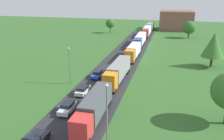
{
  "coord_description": "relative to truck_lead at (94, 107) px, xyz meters",
  "views": [
    {
      "loc": [
        12.7,
        -15.0,
        18.19
      ],
      "look_at": [
        0.59,
        32.75,
        1.59
      ],
      "focal_mm": 38.15,
      "sensor_mm": 36.0,
      "label": 1
    }
  ],
  "objects": [
    {
      "name": "lamppost_lead",
      "position": [
        3.69,
        -6.17,
        2.59
      ],
      "size": [
        0.36,
        0.36,
        8.56
      ],
      "color": "slate",
      "rests_on": "ground"
    },
    {
      "name": "car_second",
      "position": [
        -4.78,
        1.33,
        -1.3
      ],
      "size": [
        1.83,
        4.19,
        1.56
      ],
      "color": "white",
      "rests_on": "road"
    },
    {
      "name": "truck_sixth",
      "position": [
        -0.16,
        85.13,
        -0.09
      ],
      "size": [
        2.57,
        13.57,
        3.47
      ],
      "color": "blue",
      "rests_on": "road"
    },
    {
      "name": "car_fourth",
      "position": [
        -4.95,
        17.31,
        -1.33
      ],
      "size": [
        1.8,
        4.18,
        1.49
      ],
      "color": "blue",
      "rests_on": "road"
    },
    {
      "name": "lamppost_second",
      "position": [
        -9.17,
        12.49,
        2.09
      ],
      "size": [
        0.36,
        0.36,
        7.58
      ],
      "color": "slate",
      "rests_on": "ground"
    },
    {
      "name": "truck_fifth",
      "position": [
        -0.04,
        68.86,
        0.03
      ],
      "size": [
        2.57,
        12.56,
        3.76
      ],
      "color": "red",
      "rests_on": "road"
    },
    {
      "name": "motorcycle_courier",
      "position": [
        -6.22,
        1.4,
        -1.62
      ],
      "size": [
        0.28,
        1.94,
        0.91
      ],
      "color": "black",
      "rests_on": "road"
    },
    {
      "name": "truck_third",
      "position": [
        0.05,
        34.27,
        -0.03
      ],
      "size": [
        2.65,
        12.09,
        3.59
      ],
      "color": "orange",
      "rests_on": "road"
    },
    {
      "name": "truck_lead",
      "position": [
        0.0,
        0.0,
        0.0
      ],
      "size": [
        2.69,
        12.64,
        3.69
      ],
      "color": "red",
      "rests_on": "road"
    },
    {
      "name": "tree_oak",
      "position": [
        -16.62,
        73.07,
        2.08
      ],
      "size": [
        3.95,
        3.95,
        6.24
      ],
      "color": "#513823",
      "rests_on": "ground"
    },
    {
      "name": "tree_pine",
      "position": [
        16.5,
        69.26,
        2.11
      ],
      "size": [
        5.09,
        5.09,
        6.84
      ],
      "color": "#513823",
      "rests_on": "ground"
    },
    {
      "name": "car_third",
      "position": [
        -4.88,
        8.41,
        -1.33
      ],
      "size": [
        1.82,
        4.33,
        1.49
      ],
      "color": "white",
      "rests_on": "road"
    },
    {
      "name": "lane_marking_centre",
      "position": [
        -2.6,
        5.44,
        -2.1
      ],
      "size": [
        0.16,
        119.21,
        0.01
      ],
      "color": "white",
      "rests_on": "road"
    },
    {
      "name": "truck_fourth",
      "position": [
        -0.32,
        50.88,
        0.0
      ],
      "size": [
        2.52,
        14.74,
        3.65
      ],
      "color": "blue",
      "rests_on": "road"
    },
    {
      "name": "truck_second",
      "position": [
        -0.22,
        16.45,
        0.06
      ],
      "size": [
        2.82,
        14.06,
        3.77
      ],
      "color": "orange",
      "rests_on": "road"
    },
    {
      "name": "tree_birch",
      "position": [
        20.08,
        31.53,
        3.41
      ],
      "size": [
        5.43,
        5.43,
        8.59
      ],
      "color": "#513823",
      "rests_on": "ground"
    },
    {
      "name": "car_lead",
      "position": [
        -4.95,
        -7.53,
        -1.3
      ],
      "size": [
        1.83,
        4.3,
        1.56
      ],
      "color": "black",
      "rests_on": "road"
    },
    {
      "name": "road",
      "position": [
        -2.6,
        10.34,
        -2.14
      ],
      "size": [
        10.0,
        140.0,
        0.06
      ],
      "primitive_type": "cube",
      "color": "#2B2B30",
      "rests_on": "ground"
    },
    {
      "name": "distant_building",
      "position": [
        11.68,
        89.86,
        2.29
      ],
      "size": [
        15.28,
        12.23,
        8.92
      ],
      "primitive_type": "cube",
      "color": "brown",
      "rests_on": "ground"
    }
  ]
}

